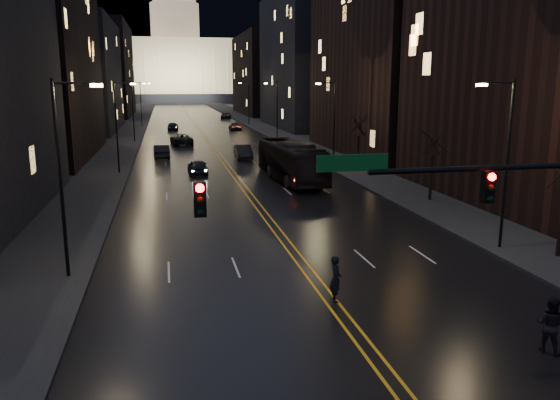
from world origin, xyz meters
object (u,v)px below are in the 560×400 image
bus (291,161)px  oncoming_car_b (161,152)px  pedestrian_a (336,279)px  traffic_signal (553,199)px  oncoming_car_a (198,167)px  receding_car_a (243,152)px  pedestrian_b (550,324)px

bus → oncoming_car_b: size_ratio=2.60×
oncoming_car_b → pedestrian_a: pedestrian_a is taller
traffic_signal → bus: bearing=92.0°
oncoming_car_a → oncoming_car_b: size_ratio=0.90×
receding_car_a → pedestrian_a: (-2.32, -43.39, 0.15)m
oncoming_car_a → pedestrian_b: bearing=101.9°
bus → pedestrian_a: bearing=-103.3°
oncoming_car_a → pedestrian_b: pedestrian_b is taller
traffic_signal → pedestrian_b: size_ratio=8.86×
pedestrian_b → oncoming_car_a: bearing=-23.3°
traffic_signal → oncoming_car_b: size_ratio=3.47×
oncoming_car_a → oncoming_car_b: bearing=-75.8°
oncoming_car_a → receding_car_a: (5.93, 10.26, 0.06)m
oncoming_car_a → pedestrian_a: 33.33m
oncoming_car_b → receding_car_a: (9.44, -2.25, 0.00)m
receding_car_a → pedestrian_b: 49.08m
pedestrian_a → pedestrian_b: pedestrian_b is taller
oncoming_car_b → bus: bearing=120.6°
traffic_signal → pedestrian_a: traffic_signal is taller
traffic_signal → bus: 33.15m
pedestrian_a → receding_car_a: bearing=2.7°
oncoming_car_b → pedestrian_b: size_ratio=2.56×
pedestrian_a → pedestrian_b: (5.65, -5.57, 0.00)m
traffic_signal → pedestrian_b: 4.17m
receding_car_a → bus: bearing=-81.0°
oncoming_car_b → pedestrian_a: bearing=96.0°
receding_car_a → traffic_signal: bearing=-85.3°
oncoming_car_b → receding_car_a: size_ratio=1.00×
oncoming_car_b → pedestrian_b: (12.78, -51.21, 0.15)m
bus → pedestrian_a: size_ratio=6.67×
bus → oncoming_car_b: bus is taller
oncoming_car_a → pedestrian_a: size_ratio=2.31×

